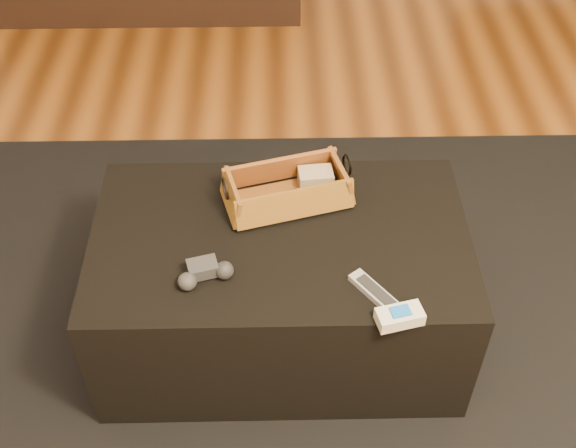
{
  "coord_description": "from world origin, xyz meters",
  "views": [
    {
      "loc": [
        -0.09,
        -0.89,
        1.78
      ],
      "look_at": [
        -0.06,
        0.42,
        0.49
      ],
      "focal_mm": 45.0,
      "sensor_mm": 36.0,
      "label": 1
    }
  ],
  "objects_px": {
    "cream_gadget": "(400,316)",
    "silver_remote": "(378,295)",
    "wicker_basket": "(287,190)",
    "game_controller": "(205,273)",
    "tv_remote": "(283,199)",
    "ottoman": "(281,287)"
  },
  "relations": [
    {
      "from": "wicker_basket",
      "to": "game_controller",
      "type": "bearing_deg",
      "value": -126.52
    },
    {
      "from": "wicker_basket",
      "to": "ottoman",
      "type": "bearing_deg",
      "value": -98.97
    },
    {
      "from": "game_controller",
      "to": "cream_gadget",
      "type": "bearing_deg",
      "value": -16.83
    },
    {
      "from": "cream_gadget",
      "to": "silver_remote",
      "type": "bearing_deg",
      "value": 119.9
    },
    {
      "from": "tv_remote",
      "to": "game_controller",
      "type": "bearing_deg",
      "value": -147.96
    },
    {
      "from": "game_controller",
      "to": "cream_gadget",
      "type": "distance_m",
      "value": 0.48
    },
    {
      "from": "tv_remote",
      "to": "wicker_basket",
      "type": "relative_size",
      "value": 0.48
    },
    {
      "from": "tv_remote",
      "to": "wicker_basket",
      "type": "xyz_separation_m",
      "value": [
        0.01,
        0.02,
        0.02
      ]
    },
    {
      "from": "wicker_basket",
      "to": "silver_remote",
      "type": "bearing_deg",
      "value": -58.56
    },
    {
      "from": "game_controller",
      "to": "cream_gadget",
      "type": "height_order",
      "value": "game_controller"
    },
    {
      "from": "ottoman",
      "to": "silver_remote",
      "type": "distance_m",
      "value": 0.39
    },
    {
      "from": "tv_remote",
      "to": "cream_gadget",
      "type": "bearing_deg",
      "value": -77.99
    },
    {
      "from": "game_controller",
      "to": "silver_remote",
      "type": "distance_m",
      "value": 0.43
    },
    {
      "from": "ottoman",
      "to": "silver_remote",
      "type": "relative_size",
      "value": 6.17
    },
    {
      "from": "ottoman",
      "to": "tv_remote",
      "type": "xyz_separation_m",
      "value": [
        0.01,
        0.11,
        0.23
      ]
    },
    {
      "from": "ottoman",
      "to": "tv_remote",
      "type": "bearing_deg",
      "value": 86.15
    },
    {
      "from": "ottoman",
      "to": "wicker_basket",
      "type": "relative_size",
      "value": 2.68
    },
    {
      "from": "cream_gadget",
      "to": "tv_remote",
      "type": "bearing_deg",
      "value": 123.53
    },
    {
      "from": "ottoman",
      "to": "wicker_basket",
      "type": "bearing_deg",
      "value": 81.03
    },
    {
      "from": "ottoman",
      "to": "silver_remote",
      "type": "xyz_separation_m",
      "value": [
        0.23,
        -0.22,
        0.22
      ]
    },
    {
      "from": "silver_remote",
      "to": "game_controller",
      "type": "bearing_deg",
      "value": 170.99
    },
    {
      "from": "silver_remote",
      "to": "cream_gadget",
      "type": "height_order",
      "value": "cream_gadget"
    }
  ]
}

